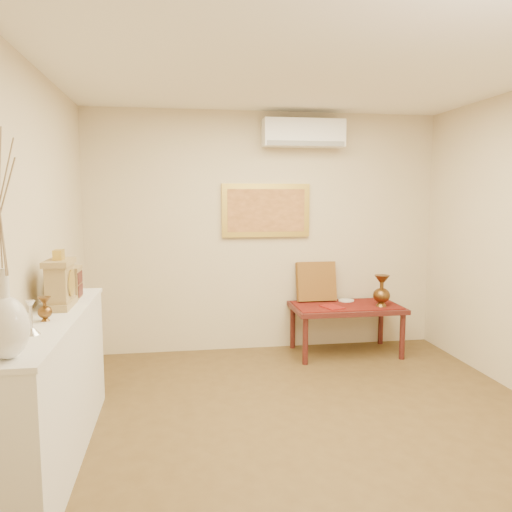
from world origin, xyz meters
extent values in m
plane|color=brown|center=(0.00, 0.00, 0.00)|extent=(4.50, 4.50, 0.00)
plane|color=white|center=(0.00, 0.00, 2.70)|extent=(4.50, 4.50, 0.00)
cube|color=beige|center=(0.00, 2.25, 1.35)|extent=(4.00, 0.02, 2.70)
cube|color=beige|center=(-2.00, 0.00, 1.35)|extent=(0.02, 4.50, 2.70)
cube|color=maroon|center=(0.85, 1.88, 0.55)|extent=(1.14, 0.59, 0.01)
cylinder|color=silver|center=(0.92, 2.07, 0.56)|extent=(0.18, 0.18, 0.01)
cube|color=maroon|center=(0.65, 1.77, 0.56)|extent=(0.25, 0.30, 0.01)
cube|color=#5C2412|center=(0.57, 2.14, 0.78)|extent=(0.45, 0.19, 0.46)
cube|color=white|center=(-1.82, 0.00, 0.47)|extent=(0.35, 2.00, 0.95)
cube|color=white|center=(-1.82, 0.00, 0.96)|extent=(0.37, 2.02, 0.03)
cube|color=#A38854|center=(-1.82, 0.28, 1.00)|extent=(0.16, 0.36, 0.05)
cube|color=#A38854|center=(-1.82, 0.28, 1.16)|extent=(0.14, 0.30, 0.25)
cylinder|color=beige|center=(-1.74, 0.28, 1.16)|extent=(0.01, 0.17, 0.17)
cylinder|color=gold|center=(-1.74, 0.28, 1.16)|extent=(0.01, 0.19, 0.19)
cube|color=#A38854|center=(-1.82, 0.28, 1.30)|extent=(0.17, 0.34, 0.04)
cube|color=gold|center=(-1.82, 0.28, 1.35)|extent=(0.06, 0.11, 0.07)
cube|color=#A38854|center=(-1.82, 0.60, 1.09)|extent=(0.15, 0.20, 0.22)
cube|color=#4B1916|center=(-1.74, 0.60, 1.04)|extent=(0.01, 0.17, 0.09)
cube|color=#4B1916|center=(-1.74, 0.60, 1.14)|extent=(0.01, 0.17, 0.09)
cube|color=#A38854|center=(-1.82, 0.60, 1.21)|extent=(0.16, 0.21, 0.02)
cube|color=#4B1916|center=(0.85, 1.88, 0.53)|extent=(1.20, 0.70, 0.05)
cylinder|color=#4B1916|center=(0.31, 1.59, 0.25)|extent=(0.06, 0.06, 0.50)
cylinder|color=#4B1916|center=(1.39, 1.59, 0.25)|extent=(0.06, 0.06, 0.50)
cylinder|color=#4B1916|center=(0.31, 2.17, 0.25)|extent=(0.06, 0.06, 0.50)
cylinder|color=#4B1916|center=(1.39, 2.17, 0.25)|extent=(0.06, 0.06, 0.50)
cube|color=gold|center=(0.00, 2.23, 1.60)|extent=(1.00, 0.05, 0.60)
cube|color=#CD8847|center=(0.00, 2.20, 1.60)|extent=(0.88, 0.01, 0.48)
cube|color=white|center=(0.40, 2.12, 2.45)|extent=(0.90, 0.24, 0.30)
cube|color=gray|center=(0.40, 2.00, 2.33)|extent=(0.86, 0.02, 0.05)
camera|label=1|loc=(-0.99, -3.35, 1.76)|focal=35.00mm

